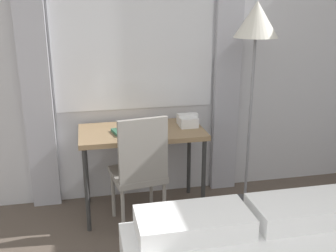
{
  "coord_description": "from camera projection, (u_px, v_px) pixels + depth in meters",
  "views": [
    {
      "loc": [
        -0.67,
        -0.25,
        1.78
      ],
      "look_at": [
        -0.1,
        2.44,
        0.9
      ],
      "focal_mm": 42.0,
      "sensor_mm": 36.0,
      "label": 1
    }
  ],
  "objects": [
    {
      "name": "wall_back_with_window",
      "position": [
        158.0,
        51.0,
        3.46
      ],
      "size": [
        5.16,
        0.13,
        2.7
      ],
      "color": "silver",
      "rests_on": "ground_plane"
    },
    {
      "name": "desk",
      "position": [
        142.0,
        138.0,
        3.3
      ],
      "size": [
        1.03,
        0.55,
        0.75
      ],
      "color": "#937551",
      "rests_on": "ground_plane"
    },
    {
      "name": "desk_chair",
      "position": [
        140.0,
        167.0,
        3.08
      ],
      "size": [
        0.45,
        0.45,
        0.96
      ],
      "rotation": [
        0.0,
        0.0,
        0.15
      ],
      "color": "gray",
      "rests_on": "ground_plane"
    },
    {
      "name": "standing_lamp",
      "position": [
        256.0,
        34.0,
        3.14
      ],
      "size": [
        0.36,
        0.36,
        1.78
      ],
      "color": "#4C4C51",
      "rests_on": "ground_plane"
    },
    {
      "name": "telephone",
      "position": [
        187.0,
        120.0,
        3.37
      ],
      "size": [
        0.17,
        0.19,
        0.11
      ],
      "color": "white",
      "rests_on": "desk"
    },
    {
      "name": "book",
      "position": [
        126.0,
        131.0,
        3.2
      ],
      "size": [
        0.24,
        0.22,
        0.02
      ],
      "rotation": [
        0.0,
        0.0,
        0.24
      ],
      "color": "#33664C",
      "rests_on": "desk"
    }
  ]
}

